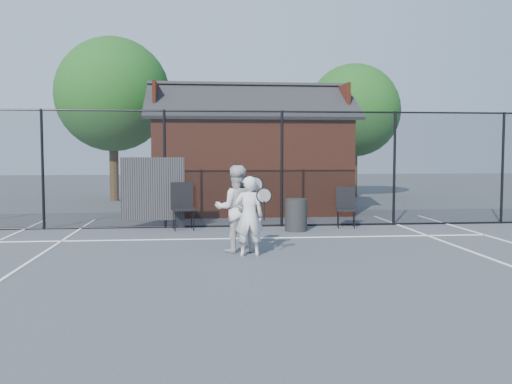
{
  "coord_description": "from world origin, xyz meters",
  "views": [
    {
      "loc": [
        -1.13,
        -9.6,
        1.93
      ],
      "look_at": [
        0.05,
        2.18,
        1.1
      ],
      "focal_mm": 40.0,
      "sensor_mm": 36.0,
      "label": 1
    }
  ],
  "objects": [
    {
      "name": "player_back",
      "position": [
        -0.43,
        1.34,
        0.84
      ],
      "size": [
        0.92,
        0.69,
        1.68
      ],
      "color": "silver",
      "rests_on": "ground"
    },
    {
      "name": "player_front",
      "position": [
        -0.21,
        0.88,
        0.75
      ],
      "size": [
        0.67,
        0.49,
        1.49
      ],
      "color": "silver",
      "rests_on": "ground"
    },
    {
      "name": "chair_right",
      "position": [
        2.6,
        4.6,
        0.51
      ],
      "size": [
        0.58,
        0.59,
        1.01
      ],
      "primitive_type": "cube",
      "rotation": [
        0.0,
        0.0,
        -0.19
      ],
      "color": "black",
      "rests_on": "ground"
    },
    {
      "name": "clubhouse",
      "position": [
        0.5,
        9.0,
        1.61
      ],
      "size": [
        6.5,
        4.36,
        4.19
      ],
      "color": "#5F2916",
      "rests_on": "ground"
    },
    {
      "name": "fence",
      "position": [
        -0.3,
        5.0,
        1.45
      ],
      "size": [
        22.04,
        3.0,
        3.0
      ],
      "color": "black",
      "rests_on": "ground"
    },
    {
      "name": "tree_right",
      "position": [
        5.5,
        14.5,
        3.71
      ],
      "size": [
        3.97,
        3.97,
        5.7
      ],
      "color": "#332414",
      "rests_on": "ground"
    },
    {
      "name": "waste_bin",
      "position": [
        1.22,
        4.1,
        0.4
      ],
      "size": [
        0.55,
        0.55,
        0.79
      ],
      "primitive_type": "cylinder",
      "rotation": [
        0.0,
        0.0,
        -0.02
      ],
      "color": "#262626",
      "rests_on": "ground"
    },
    {
      "name": "ground",
      "position": [
        0.0,
        0.0,
        0.0
      ],
      "size": [
        80.0,
        80.0,
        0.0
      ],
      "primitive_type": "plane",
      "color": "#42474C",
      "rests_on": "ground"
    },
    {
      "name": "court_lines",
      "position": [
        0.0,
        -1.32,
        0.01
      ],
      "size": [
        11.02,
        18.0,
        0.01
      ],
      "color": "white",
      "rests_on": "ground"
    },
    {
      "name": "chair_left",
      "position": [
        -1.53,
        4.6,
        0.57
      ],
      "size": [
        0.62,
        0.64,
        1.15
      ],
      "primitive_type": "cube",
      "rotation": [
        0.0,
        0.0,
        0.14
      ],
      "color": "black",
      "rests_on": "ground"
    },
    {
      "name": "tree_left",
      "position": [
        -4.5,
        13.5,
        4.19
      ],
      "size": [
        4.48,
        4.48,
        6.44
      ],
      "color": "#332414",
      "rests_on": "ground"
    }
  ]
}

